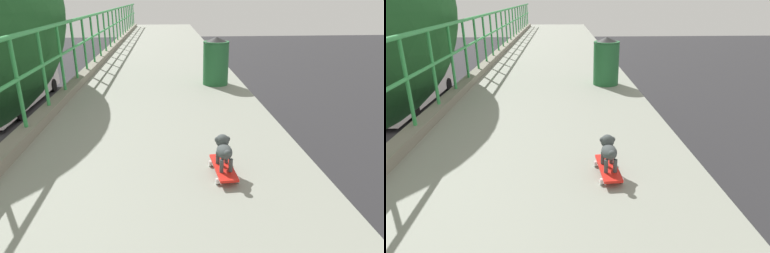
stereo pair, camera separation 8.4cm
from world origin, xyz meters
The scene contains 4 objects.
city_bus centered at (-8.47, 20.34, 1.96)m, with size 2.64×10.25×3.49m.
toy_skateboard centered at (1.89, 1.02, 5.37)m, with size 0.23×0.53×0.08m.
small_dog centered at (1.89, 1.03, 5.56)m, with size 0.15×0.33×0.29m.
litter_bin centered at (2.30, 4.39, 5.75)m, with size 0.48×0.48×0.86m.
Camera 1 is at (1.39, -1.67, 6.85)m, focal length 31.11 mm.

